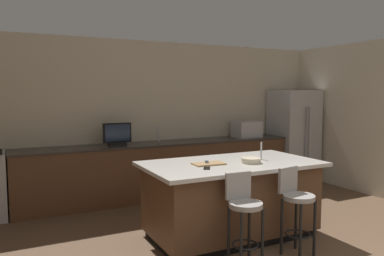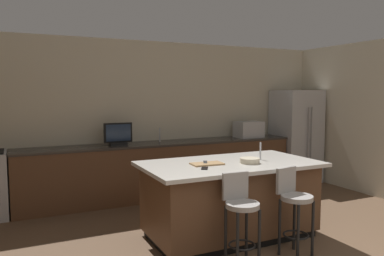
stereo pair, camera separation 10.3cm
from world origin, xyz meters
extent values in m
cube|color=beige|center=(0.00, 4.65, 1.32)|extent=(6.89, 0.12, 2.64)
cube|color=brown|center=(-0.06, 4.27, 0.45)|extent=(4.71, 0.60, 0.89)
cube|color=#332D28|center=(-0.06, 4.27, 0.91)|extent=(4.73, 0.62, 0.04)
cube|color=black|center=(0.02, 2.25, 0.04)|extent=(1.89, 0.93, 0.09)
cube|color=brown|center=(0.02, 2.25, 0.48)|extent=(1.97, 1.01, 0.79)
cube|color=beige|center=(0.02, 2.25, 0.90)|extent=(2.13, 1.17, 0.04)
cube|color=#B7BABF|center=(2.73, 4.22, 0.91)|extent=(0.81, 0.72, 1.81)
cylinder|color=gray|center=(2.69, 3.83, 1.00)|extent=(0.02, 0.02, 1.00)
cylinder|color=gray|center=(2.77, 3.83, 1.00)|extent=(0.02, 0.02, 1.00)
cube|color=#B7BABF|center=(1.65, 4.27, 1.08)|extent=(0.48, 0.36, 0.30)
cube|color=black|center=(-0.84, 4.22, 0.95)|extent=(0.27, 0.16, 0.05)
cube|color=black|center=(-0.84, 4.22, 1.13)|extent=(0.45, 0.05, 0.31)
cube|color=#1E2D47|center=(-0.84, 4.20, 1.13)|extent=(0.39, 0.01, 0.26)
cylinder|color=#B2B2B7|center=(-0.09, 4.37, 1.05)|extent=(0.02, 0.02, 0.24)
cylinder|color=#B2B2B7|center=(0.46, 2.25, 1.03)|extent=(0.02, 0.02, 0.22)
cylinder|color=gray|center=(-0.30, 1.47, 0.64)|extent=(0.34, 0.34, 0.05)
cube|color=gray|center=(-0.30, 1.62, 0.81)|extent=(0.29, 0.05, 0.28)
cylinder|color=black|center=(-0.43, 1.35, 0.31)|extent=(0.03, 0.03, 0.62)
cylinder|color=black|center=(-0.19, 1.34, 0.31)|extent=(0.03, 0.03, 0.62)
cylinder|color=black|center=(-0.42, 1.60, 0.31)|extent=(0.03, 0.03, 0.62)
cylinder|color=black|center=(-0.18, 1.58, 0.31)|extent=(0.03, 0.03, 0.62)
torus|color=black|center=(-0.30, 1.47, 0.23)|extent=(0.28, 0.28, 0.02)
cylinder|color=gray|center=(0.37, 1.45, 0.64)|extent=(0.34, 0.34, 0.05)
cube|color=gray|center=(0.34, 1.60, 0.81)|extent=(0.29, 0.09, 0.28)
cylinder|color=black|center=(0.27, 1.31, 0.31)|extent=(0.03, 0.03, 0.62)
cylinder|color=black|center=(0.51, 1.35, 0.31)|extent=(0.03, 0.03, 0.62)
cylinder|color=black|center=(0.23, 1.55, 0.31)|extent=(0.03, 0.03, 0.62)
cylinder|color=black|center=(0.47, 1.59, 0.31)|extent=(0.03, 0.03, 0.62)
torus|color=black|center=(0.37, 1.45, 0.23)|extent=(0.28, 0.28, 0.02)
cylinder|color=beige|center=(0.21, 2.10, 0.95)|extent=(0.23, 0.23, 0.06)
cube|color=black|center=(-0.44, 2.04, 0.92)|extent=(0.14, 0.16, 0.01)
cube|color=black|center=(-0.29, 2.31, 0.93)|extent=(0.11, 0.17, 0.02)
cube|color=#A87F51|center=(-0.30, 2.24, 0.93)|extent=(0.38, 0.23, 0.02)
camera|label=1|loc=(-2.44, -1.60, 1.75)|focal=35.49mm
camera|label=2|loc=(-2.34, -1.64, 1.75)|focal=35.49mm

